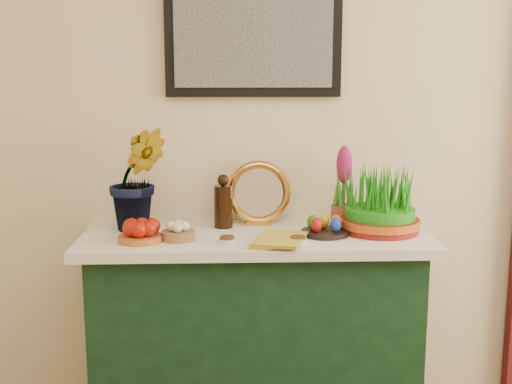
% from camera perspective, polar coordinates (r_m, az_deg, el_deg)
% --- Properties ---
extents(sideboard, '(1.30, 0.45, 0.85)m').
position_cam_1_polar(sideboard, '(2.75, -0.04, -13.15)').
color(sideboard, '#153B20').
rests_on(sideboard, ground).
extents(tablecloth, '(1.40, 0.55, 0.04)m').
position_cam_1_polar(tablecloth, '(2.60, -0.04, -4.13)').
color(tablecloth, silver).
rests_on(tablecloth, sideboard).
extents(hyacinth_green, '(0.33, 0.30, 0.56)m').
position_cam_1_polar(hyacinth_green, '(2.66, -10.51, 2.62)').
color(hyacinth_green, '#337B26').
rests_on(hyacinth_green, tablecloth).
extents(apple_bowl, '(0.18, 0.18, 0.09)m').
position_cam_1_polar(apple_bowl, '(2.51, -10.23, -3.54)').
color(apple_bowl, '#B05D2D').
rests_on(apple_bowl, tablecloth).
extents(garlic_basket, '(0.14, 0.14, 0.07)m').
position_cam_1_polar(garlic_basket, '(2.51, -6.93, -3.56)').
color(garlic_basket, olive).
rests_on(garlic_basket, tablecloth).
extents(vinegar_cruet, '(0.08, 0.08, 0.23)m').
position_cam_1_polar(vinegar_cruet, '(2.69, -2.92, -1.08)').
color(vinegar_cruet, black).
rests_on(vinegar_cruet, tablecloth).
extents(mirror, '(0.27, 0.08, 0.28)m').
position_cam_1_polar(mirror, '(2.74, 0.24, -0.15)').
color(mirror, gold).
rests_on(mirror, tablecloth).
extents(book, '(0.23, 0.28, 0.03)m').
position_cam_1_polar(book, '(2.47, 0.09, -4.07)').
color(book, gold).
rests_on(book, tablecloth).
extents(spice_dish_left, '(0.07, 0.07, 0.03)m').
position_cam_1_polar(spice_dish_left, '(2.45, -2.58, -4.27)').
color(spice_dish_left, silver).
rests_on(spice_dish_left, tablecloth).
extents(spice_dish_right, '(0.07, 0.07, 0.03)m').
position_cam_1_polar(spice_dish_right, '(2.45, 3.76, -4.28)').
color(spice_dish_right, silver).
rests_on(spice_dish_right, tablecloth).
extents(egg_plate, '(0.25, 0.25, 0.08)m').
position_cam_1_polar(egg_plate, '(2.58, 6.15, -3.21)').
color(egg_plate, black).
rests_on(egg_plate, tablecloth).
extents(hyacinth_pink, '(0.10, 0.10, 0.34)m').
position_cam_1_polar(hyacinth_pink, '(2.74, 7.80, 0.20)').
color(hyacinth_pink, brown).
rests_on(hyacinth_pink, tablecloth).
extents(wheatgrass_sabzeh, '(0.33, 0.33, 0.27)m').
position_cam_1_polar(wheatgrass_sabzeh, '(2.65, 10.99, -1.02)').
color(wheatgrass_sabzeh, maroon).
rests_on(wheatgrass_sabzeh, tablecloth).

